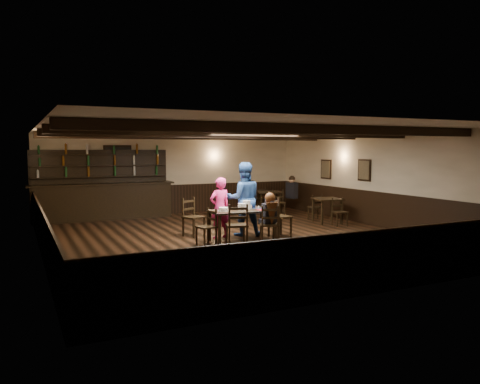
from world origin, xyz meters
name	(u,v)px	position (x,y,z in m)	size (l,w,h in m)	color
ground	(236,238)	(0.00, 0.00, 0.00)	(10.00, 10.00, 0.00)	black
room_shell	(236,169)	(0.01, 0.04, 1.75)	(9.02, 10.02, 2.71)	beige
dining_table	(242,213)	(-0.01, -0.33, 0.67)	(1.57, 0.81, 0.75)	black
chair_near_left	(237,222)	(-0.46, -1.03, 0.59)	(0.57, 0.56, 1.00)	black
chair_near_right	(270,222)	(0.36, -1.05, 0.54)	(0.56, 0.54, 0.92)	black
chair_end_left	(209,224)	(-0.90, -0.41, 0.49)	(0.45, 0.47, 0.85)	black
chair_end_right	(277,214)	(0.99, -0.31, 0.60)	(0.51, 0.53, 1.03)	black
chair_far_pushed	(191,214)	(-0.89, 0.82, 0.57)	(0.60, 0.59, 0.98)	black
woman_pink	(220,208)	(-0.35, 0.22, 0.76)	(0.55, 0.36, 1.52)	#FF309B
man_blue	(244,199)	(0.34, 0.29, 0.94)	(0.92, 0.72, 1.89)	navy
seated_person	(270,210)	(0.39, -0.99, 0.81)	(0.32, 0.48, 0.78)	black
cake	(223,209)	(-0.48, -0.30, 0.79)	(0.28, 0.28, 0.09)	white
plate_stack_a	(242,207)	(-0.06, -0.42, 0.84)	(0.18, 0.18, 0.17)	white
plate_stack_b	(247,205)	(0.16, -0.25, 0.86)	(0.19, 0.19, 0.22)	white
tea_light	(243,208)	(0.10, -0.18, 0.78)	(0.05, 0.05, 0.06)	#A5A8AD
salt_shaker	(259,208)	(0.38, -0.46, 0.80)	(0.04, 0.04, 0.10)	silver
pepper_shaker	(256,207)	(0.37, -0.37, 0.80)	(0.04, 0.04, 0.09)	#A5A8AD
drink_glass	(251,207)	(0.27, -0.24, 0.81)	(0.07, 0.07, 0.11)	silver
menu_red	(263,209)	(0.49, -0.47, 0.75)	(0.29, 0.20, 0.00)	maroon
menu_blue	(258,208)	(0.51, -0.18, 0.75)	(0.26, 0.19, 0.00)	#0D1B41
bar_counter	(103,197)	(-2.44, 4.72, 0.73)	(4.45, 0.70, 2.20)	black
back_table_a	(327,202)	(3.51, 1.02, 0.65)	(0.88, 0.88, 0.75)	black
back_table_b	(269,194)	(3.04, 3.72, 0.65)	(1.04, 1.04, 0.75)	black
bg_patron_left	(252,190)	(2.44, 3.84, 0.80)	(0.25, 0.35, 0.68)	black
bg_patron_right	(292,187)	(3.95, 3.70, 0.87)	(0.33, 0.44, 0.81)	black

